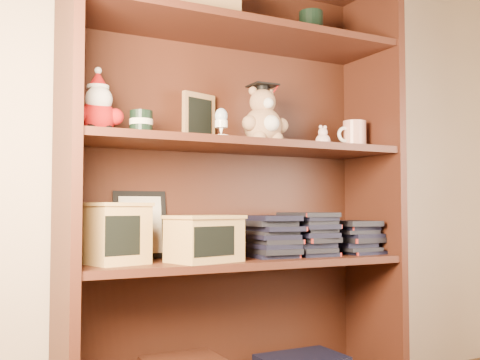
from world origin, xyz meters
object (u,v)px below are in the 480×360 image
object	(u,v)px
bookcase	(233,192)
grad_teddy_bear	(264,120)
teacher_mug	(354,135)
treats_box	(116,233)

from	to	relation	value
bookcase	grad_teddy_bear	xyz separation A→B (m)	(0.09, -0.06, 0.25)
bookcase	teacher_mug	distance (m)	0.55
bookcase	teacher_mug	bearing A→B (deg)	-5.78
grad_teddy_bear	teacher_mug	world-z (taller)	grad_teddy_bear
grad_teddy_bear	treats_box	distance (m)	0.65
grad_teddy_bear	treats_box	bearing A→B (deg)	179.36
treats_box	bookcase	bearing A→B (deg)	6.80
treats_box	grad_teddy_bear	bearing A→B (deg)	-0.64
bookcase	grad_teddy_bear	size ratio (longest dim) A/B	7.30
grad_teddy_bear	teacher_mug	bearing A→B (deg)	0.93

